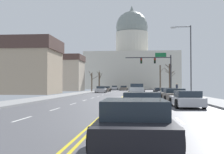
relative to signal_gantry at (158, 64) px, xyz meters
name	(u,v)px	position (x,y,z in m)	size (l,w,h in m)	color
ground	(123,97)	(-5.41, -12.77, -5.05)	(20.00, 180.00, 0.20)	#505055
signal_gantry	(158,64)	(0.00, 0.00, 0.00)	(7.91, 0.41, 6.95)	#28282D
street_lamp_right	(188,55)	(2.49, -14.70, 0.12)	(2.44, 0.24, 8.57)	#333338
capitol_building	(132,62)	(-5.41, 64.17, 5.49)	(35.55, 22.45, 33.50)	beige
sedan_near_00	(160,91)	(-0.01, -3.66, -4.54)	(2.09, 4.69, 1.10)	black
pickup_truck_near_01	(137,90)	(-3.67, -9.37, -4.31)	(2.27, 5.67, 1.72)	#ADB2B7
sedan_near_02	(167,93)	(-0.23, -16.43, -4.50)	(1.96, 4.30, 1.21)	silver
sedan_near_03	(174,96)	(-0.36, -23.19, -4.49)	(2.20, 4.72, 1.22)	#6B6056
sedan_near_04	(187,99)	(-0.31, -29.39, -4.53)	(2.03, 4.38, 1.15)	silver
sedan_near_05	(142,105)	(-3.49, -35.54, -4.51)	(2.18, 4.51, 1.20)	silver
sedan_near_06	(135,123)	(-3.82, -41.87, -4.52)	(2.08, 4.49, 1.17)	black
sedan_oncoming_00	(101,90)	(-10.76, 7.03, -4.46)	(2.10, 4.28, 1.29)	silver
sedan_oncoming_01	(106,89)	(-10.68, 15.77, -4.50)	(2.02, 4.41, 1.23)	#6B6056
sedan_oncoming_02	(124,88)	(-7.16, 28.36, -4.46)	(2.10, 4.71, 1.30)	#6B6056
sedan_oncoming_03	(115,88)	(-10.63, 41.40, -4.47)	(2.08, 4.49, 1.28)	silver
flank_building_00	(17,66)	(-24.18, -2.29, -0.32)	(14.19, 9.48, 9.36)	tan
flank_building_01	(61,73)	(-23.14, 22.64, -0.42)	(11.40, 8.45, 9.19)	#B2A38E
bare_tree_00	(170,77)	(3.53, 13.05, -1.85)	(2.20, 1.71, 6.16)	#423328
bare_tree_01	(92,81)	(-13.43, 12.18, -2.71)	(2.01, 2.70, 4.46)	brown
bare_tree_02	(160,77)	(2.45, 24.66, -1.51)	(1.21, 3.02, 6.60)	brown
bare_tree_03	(99,80)	(-13.40, 24.65, -2.32)	(1.56, 3.25, 5.29)	#4C3D2D
bare_tree_04	(170,79)	(3.02, 8.22, -2.39)	(2.21, 1.45, 5.15)	brown
pedestrian_00	(177,88)	(2.66, -3.69, -4.00)	(0.35, 0.34, 1.69)	#33333D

